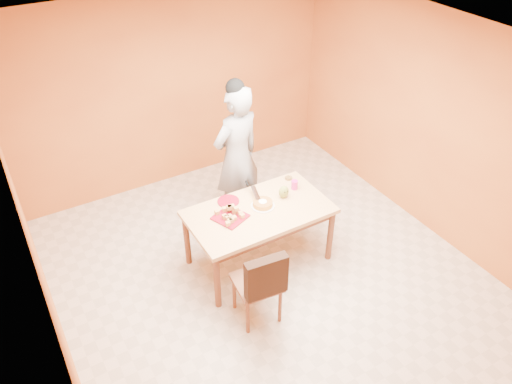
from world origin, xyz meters
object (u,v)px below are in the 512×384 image
magenta_glass (294,185)px  person (237,157)px  checker_tin (289,178)px  sponge_cake (263,203)px  dining_chair (258,282)px  dining_table (259,217)px  red_dinner_plate (228,201)px  pastry_platter (230,217)px  egg_ornament (284,192)px

magenta_glass → person: bearing=118.8°
checker_tin → sponge_cake: bearing=-150.9°
sponge_cake → magenta_glass: size_ratio=2.01×
person → checker_tin: 0.69m
dining_chair → sponge_cake: (0.52, 0.77, 0.29)m
dining_table → dining_chair: bearing=-121.3°
person → magenta_glass: size_ratio=16.96×
red_dinner_plate → pastry_platter: bearing=-113.7°
red_dinner_plate → sponge_cake: sponge_cake is taller
dining_chair → person: 1.75m
checker_tin → red_dinner_plate: bearing=-177.4°
dining_table → red_dinner_plate: bearing=125.7°
dining_chair → egg_ornament: dining_chair is taller
dining_table → sponge_cake: bearing=30.3°
dining_table → pastry_platter: size_ratio=5.05×
pastry_platter → egg_ornament: 0.71m
egg_ornament → pastry_platter: bearing=-156.7°
pastry_platter → dining_table: bearing=-7.3°
red_dinner_plate → egg_ornament: (0.59, -0.25, 0.07)m
pastry_platter → egg_ornament: bearing=1.8°
sponge_cake → magenta_glass: bearing=11.6°
red_dinner_plate → dining_chair: bearing=-101.9°
pastry_platter → magenta_glass: bearing=6.4°
red_dinner_plate → checker_tin: bearing=2.6°
pastry_platter → egg_ornament: egg_ornament is taller
dining_chair → magenta_glass: size_ratio=8.80×
dining_table → magenta_glass: bearing=14.3°
pastry_platter → red_dinner_plate: 0.29m
person → pastry_platter: person is taller
dining_table → egg_ornament: (0.37, 0.07, 0.17)m
dining_table → checker_tin: checker_tin is taller
person → sponge_cake: person is taller
person → checker_tin: bearing=119.0°
checker_tin → pastry_platter: bearing=-162.4°
magenta_glass → red_dinner_plate: bearing=168.2°
sponge_cake → magenta_glass: 0.51m
dining_chair → magenta_glass: dining_chair is taller
person → magenta_glass: (0.39, -0.70, -0.13)m
dining_table → person: bearing=77.7°
egg_ornament → magenta_glass: size_ratio=1.39×
person → sponge_cake: 0.83m
pastry_platter → magenta_glass: 0.92m
egg_ornament → checker_tin: bearing=69.5°
pastry_platter → sponge_cake: sponge_cake is taller
person → red_dinner_plate: 0.70m
red_dinner_plate → checker_tin: size_ratio=2.86×
egg_ornament → checker_tin: 0.39m
magenta_glass → checker_tin: 0.22m
sponge_cake → pastry_platter: bearing=179.9°
person → red_dinner_plate: size_ratio=7.54×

